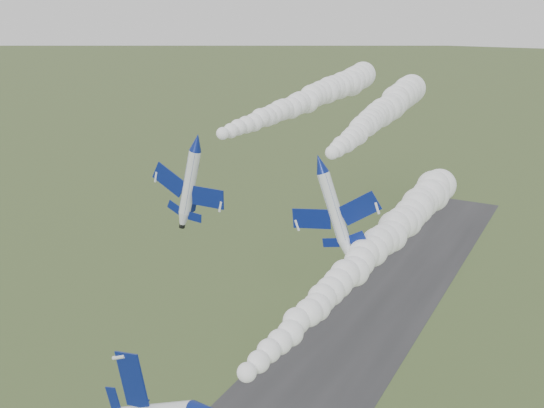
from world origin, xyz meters
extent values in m
cone|color=white|center=(13.55, -4.76, 32.43)|extent=(2.33, 2.12, 2.24)
cylinder|color=black|center=(13.60, -3.64, 32.43)|extent=(1.16, 0.72, 1.13)
cube|color=navy|center=(11.75, -9.51, 35.41)|extent=(2.46, 2.80, 4.74)
cube|color=navy|center=(12.75, -5.73, 34.06)|extent=(1.11, 1.28, 2.08)
cube|color=navy|center=(14.27, -5.80, 30.81)|extent=(1.11, 1.28, 2.08)
cube|color=navy|center=(14.81, -6.10, 33.05)|extent=(2.37, 1.90, 1.17)
cylinder|color=white|center=(-8.55, 19.99, 46.19)|extent=(2.02, 9.26, 2.01)
cone|color=navy|center=(-8.54, 14.15, 46.19)|extent=(2.01, 2.43, 2.01)
cone|color=white|center=(-8.55, 25.61, 46.19)|extent=(2.01, 1.99, 2.01)
cylinder|color=black|center=(-8.56, 26.71, 46.19)|extent=(1.02, 0.66, 1.02)
ellipsoid|color=black|center=(-8.39, 17.61, 46.79)|extent=(1.34, 3.17, 1.34)
cube|color=navy|center=(-11.79, 20.87, 46.83)|extent=(4.96, 2.65, 1.38)
cube|color=navy|center=(-5.38, 20.88, 45.22)|extent=(4.96, 2.65, 1.38)
cube|color=navy|center=(-10.26, 24.62, 46.62)|extent=(2.17, 1.21, 0.64)
cube|color=navy|center=(-6.84, 24.62, 45.76)|extent=(2.17, 1.21, 0.64)
cube|color=navy|center=(-8.20, 24.36, 47.58)|extent=(0.72, 1.76, 2.38)
cylinder|color=white|center=(9.48, 19.71, 45.59)|extent=(3.28, 8.87, 1.97)
cone|color=navy|center=(10.32, 14.31, 45.59)|extent=(2.29, 2.55, 1.97)
cone|color=white|center=(8.67, 24.91, 45.59)|extent=(2.23, 2.14, 1.97)
cylinder|color=black|center=(8.51, 25.93, 45.59)|extent=(1.08, 0.76, 1.00)
ellipsoid|color=black|center=(9.63, 17.48, 46.14)|extent=(1.75, 3.14, 1.31)
cube|color=navy|center=(6.51, 20.08, 44.44)|extent=(4.86, 3.14, 1.68)
cube|color=navy|center=(12.29, 20.98, 46.45)|extent=(4.86, 3.14, 1.68)
cube|color=navy|center=(7.27, 23.75, 45.06)|extent=(2.14, 1.43, 0.77)
cube|color=navy|center=(10.35, 24.23, 46.13)|extent=(2.14, 1.43, 0.77)
cube|color=navy|center=(8.42, 23.68, 46.86)|extent=(1.10, 1.76, 2.19)
camera|label=1|loc=(37.93, -43.85, 63.41)|focal=40.00mm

